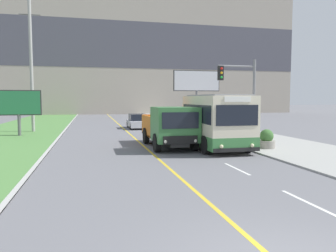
% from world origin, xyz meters
% --- Properties ---
extents(lane_marking_centre, '(2.88, 140.00, 0.01)m').
position_xyz_m(lane_marking_centre, '(0.41, 2.89, 0.00)').
color(lane_marking_centre, gold).
rests_on(lane_marking_centre, ground_plane).
extents(apartment_block_background, '(80.00, 8.04, 25.81)m').
position_xyz_m(apartment_block_background, '(0.00, 63.89, 12.90)').
color(apartment_block_background, '#A89E8E').
rests_on(apartment_block_background, ground_plane).
extents(city_bus, '(2.73, 5.59, 3.19)m').
position_xyz_m(city_bus, '(3.96, 13.12, 1.61)').
color(city_bus, beige).
rests_on(city_bus, ground_plane).
extents(dump_truck, '(2.48, 6.25, 2.49)m').
position_xyz_m(dump_truck, '(1.43, 13.92, 1.27)').
color(dump_truck, black).
rests_on(dump_truck, ground_plane).
extents(car_distant, '(1.80, 4.30, 1.45)m').
position_xyz_m(car_distant, '(1.40, 28.08, 0.69)').
color(car_distant, silver).
rests_on(car_distant, ground_plane).
extents(utility_pole_far, '(1.80, 0.28, 11.78)m').
position_xyz_m(utility_pole_far, '(-8.27, 26.74, 5.95)').
color(utility_pole_far, '#9E9E99').
rests_on(utility_pole_far, ground_plane).
extents(traffic_light_mast, '(2.28, 0.32, 5.18)m').
position_xyz_m(traffic_light_mast, '(5.24, 12.43, 3.33)').
color(traffic_light_mast, slate).
rests_on(traffic_light_mast, ground_plane).
extents(billboard_large, '(5.64, 0.24, 6.31)m').
position_xyz_m(billboard_large, '(9.07, 32.30, 4.88)').
color(billboard_large, '#59595B').
rests_on(billboard_large, ground_plane).
extents(billboard_small, '(3.45, 0.24, 3.66)m').
position_xyz_m(billboard_small, '(-8.76, 23.31, 2.55)').
color(billboard_small, '#59595B').
rests_on(billboard_small, ground_plane).
extents(planter_round_near, '(0.99, 0.99, 1.11)m').
position_xyz_m(planter_round_near, '(6.78, 12.39, 0.56)').
color(planter_round_near, gray).
rests_on(planter_round_near, sidewalk_right).
extents(planter_round_second, '(1.06, 1.06, 1.15)m').
position_xyz_m(planter_round_second, '(6.71, 16.97, 0.58)').
color(planter_round_second, gray).
rests_on(planter_round_second, sidewalk_right).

